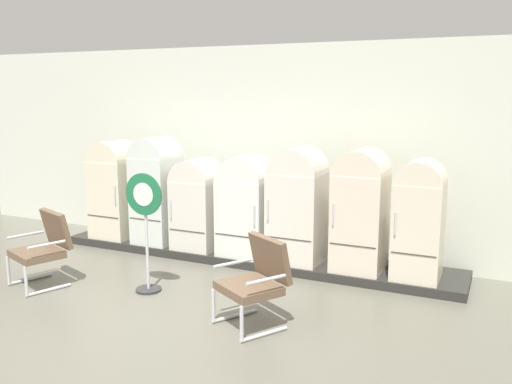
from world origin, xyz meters
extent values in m
cube|color=#676457|center=(0.00, 0.00, -0.03)|extent=(12.00, 10.00, 0.05)
cube|color=silver|center=(0.00, 3.66, 1.57)|extent=(11.76, 0.12, 3.13)
cube|color=#47443F|center=(0.00, 3.66, 2.78)|extent=(11.76, 0.07, 0.06)
cube|color=#2D2C29|center=(0.00, 3.02, 0.06)|extent=(6.09, 0.95, 0.12)
cube|color=beige|center=(-2.36, 2.90, 0.74)|extent=(0.66, 0.62, 1.23)
cylinder|color=beige|center=(-2.36, 2.90, 1.35)|extent=(0.66, 0.61, 0.66)
cube|color=#383838|center=(-2.36, 2.59, 0.51)|extent=(0.61, 0.01, 0.01)
cylinder|color=silver|center=(-2.09, 2.57, 0.88)|extent=(0.02, 0.02, 0.28)
cube|color=silver|center=(-1.55, 2.91, 0.79)|extent=(0.61, 0.64, 1.34)
cylinder|color=silver|center=(-1.55, 2.91, 1.46)|extent=(0.61, 0.63, 0.61)
cube|color=#383838|center=(-1.55, 2.59, 0.55)|extent=(0.56, 0.01, 0.01)
cylinder|color=silver|center=(-1.31, 2.57, 0.95)|extent=(0.02, 0.02, 0.28)
cube|color=silver|center=(-0.81, 2.91, 0.63)|extent=(0.64, 0.65, 1.03)
cylinder|color=silver|center=(-0.81, 2.91, 1.15)|extent=(0.64, 0.63, 0.64)
cube|color=#383838|center=(-0.81, 2.59, 0.45)|extent=(0.59, 0.01, 0.01)
cylinder|color=silver|center=(-1.08, 2.57, 0.76)|extent=(0.02, 0.02, 0.28)
cube|color=white|center=(-0.01, 2.92, 0.66)|extent=(0.70, 0.66, 1.09)
cylinder|color=white|center=(-0.01, 2.92, 1.21)|extent=(0.70, 0.64, 0.70)
cube|color=#383838|center=(-0.01, 2.59, 0.47)|extent=(0.64, 0.01, 0.01)
cylinder|color=silver|center=(0.28, 2.57, 0.79)|extent=(0.02, 0.02, 0.28)
cube|color=silver|center=(0.77, 2.91, 0.74)|extent=(0.71, 0.64, 1.24)
cylinder|color=silver|center=(0.77, 2.91, 1.36)|extent=(0.71, 0.63, 0.71)
cube|color=#383838|center=(0.77, 2.59, 0.51)|extent=(0.65, 0.01, 0.01)
cylinder|color=silver|center=(0.48, 2.57, 0.89)|extent=(0.02, 0.02, 0.28)
cube|color=beige|center=(1.65, 2.93, 0.76)|extent=(0.64, 0.69, 1.28)
cylinder|color=beige|center=(1.65, 2.93, 1.40)|extent=(0.64, 0.68, 0.64)
cube|color=#383838|center=(1.65, 2.59, 0.53)|extent=(0.59, 0.01, 0.01)
cylinder|color=silver|center=(1.39, 2.57, 0.91)|extent=(0.02, 0.02, 0.28)
cube|color=beige|center=(2.40, 2.89, 0.73)|extent=(0.58, 0.59, 1.22)
cylinder|color=beige|center=(2.40, 2.89, 1.33)|extent=(0.58, 0.58, 0.58)
cube|color=#383838|center=(2.40, 2.59, 0.51)|extent=(0.54, 0.01, 0.01)
cylinder|color=silver|center=(2.17, 2.57, 0.87)|extent=(0.02, 0.02, 0.28)
cylinder|color=silver|center=(-2.23, 0.98, 0.02)|extent=(0.24, 0.55, 0.04)
cylinder|color=silver|center=(-2.32, 0.73, 0.20)|extent=(0.05, 0.05, 0.36)
cylinder|color=silver|center=(-1.70, 0.78, 0.02)|extent=(0.24, 0.55, 0.04)
cylinder|color=silver|center=(-1.80, 0.53, 0.20)|extent=(0.05, 0.05, 0.36)
cube|color=brown|center=(-1.97, 0.88, 0.43)|extent=(0.75, 0.70, 0.09)
cube|color=brown|center=(-1.87, 1.13, 0.71)|extent=(0.62, 0.37, 0.47)
cylinder|color=silver|center=(-2.27, 0.99, 0.61)|extent=(0.20, 0.45, 0.04)
cylinder|color=silver|center=(-1.67, 0.77, 0.61)|extent=(0.20, 0.45, 0.04)
cylinder|color=silver|center=(0.76, 1.05, 0.02)|extent=(0.33, 0.51, 0.04)
cylinder|color=silver|center=(0.62, 0.83, 0.20)|extent=(0.05, 0.05, 0.36)
cylinder|color=silver|center=(1.24, 0.76, 0.02)|extent=(0.33, 0.51, 0.04)
cylinder|color=silver|center=(1.10, 0.54, 0.20)|extent=(0.05, 0.05, 0.36)
cube|color=brown|center=(1.00, 0.91, 0.43)|extent=(0.78, 0.75, 0.09)
cube|color=brown|center=(1.14, 1.14, 0.71)|extent=(0.60, 0.45, 0.47)
cylinder|color=silver|center=(0.72, 1.07, 0.61)|extent=(0.27, 0.42, 0.04)
cylinder|color=silver|center=(1.27, 0.74, 0.61)|extent=(0.27, 0.42, 0.04)
cylinder|color=#2D2D30|center=(-0.60, 1.33, 0.01)|extent=(0.32, 0.32, 0.03)
cylinder|color=silver|center=(-0.60, 1.33, 0.63)|extent=(0.04, 0.04, 1.20)
cylinder|color=#1B653D|center=(-0.60, 1.30, 1.23)|extent=(0.52, 0.02, 0.52)
cylinder|color=white|center=(-0.60, 1.29, 1.23)|extent=(0.28, 0.00, 0.28)
camera|label=1|loc=(3.35, -3.96, 2.45)|focal=38.20mm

